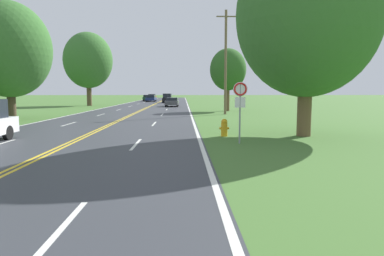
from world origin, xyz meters
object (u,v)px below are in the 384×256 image
(fire_hydrant, at_px, (224,127))
(car_dark_blue_sedan_mid_far, at_px, (151,98))
(tree_left_verge, at_px, (88,60))
(car_black_suv_mid_near, at_px, (167,98))
(tree_behind_sign, at_px, (8,50))
(tree_far_back, at_px, (308,15))
(tree_right_cluster, at_px, (228,70))
(traffic_sign, at_px, (240,97))
(car_dark_green_hatchback_receding, at_px, (148,98))
(car_dark_grey_sedan_approaching, at_px, (172,102))
(car_red_hatchback_distant, at_px, (152,97))

(fire_hydrant, xyz_separation_m, car_dark_blue_sedan_mid_far, (-8.82, 56.54, 0.31))
(tree_left_verge, height_order, car_black_suv_mid_near, tree_left_verge)
(tree_behind_sign, bearing_deg, tree_left_verge, 91.22)
(tree_far_back, bearing_deg, tree_behind_sign, 150.66)
(tree_right_cluster, height_order, car_black_suv_mid_near, tree_right_cluster)
(fire_hydrant, relative_size, traffic_sign, 0.33)
(tree_far_back, xyz_separation_m, car_dark_blue_sedan_mid_far, (-12.78, 56.51, -5.09))
(tree_far_back, xyz_separation_m, car_black_suv_mid_near, (-8.93, 48.75, -4.91))
(tree_far_back, bearing_deg, fire_hydrant, -179.57)
(fire_hydrant, bearing_deg, traffic_sign, -80.89)
(tree_far_back, bearing_deg, car_dark_blue_sedan_mid_far, 102.74)
(tree_behind_sign, distance_m, car_dark_green_hatchback_receding, 51.25)
(traffic_sign, distance_m, tree_behind_sign, 21.31)
(fire_hydrant, height_order, tree_right_cluster, tree_right_cluster)
(fire_hydrant, height_order, traffic_sign, traffic_sign)
(tree_behind_sign, bearing_deg, traffic_sign, -39.82)
(tree_behind_sign, xyz_separation_m, car_dark_grey_sedan_approaching, (12.14, 21.80, -4.78))
(tree_left_verge, height_order, tree_far_back, tree_left_verge)
(traffic_sign, relative_size, car_dark_blue_sedan_mid_far, 0.55)
(fire_hydrant, relative_size, tree_behind_sign, 0.09)
(car_dark_blue_sedan_mid_far, height_order, car_dark_green_hatchback_receding, car_dark_blue_sedan_mid_far)
(tree_left_verge, xyz_separation_m, car_dark_blue_sedan_mid_far, (7.48, 20.59, -6.07))
(traffic_sign, distance_m, tree_right_cluster, 24.05)
(tree_far_back, height_order, car_black_suv_mid_near, tree_far_back)
(car_dark_grey_sedan_approaching, bearing_deg, tree_far_back, 14.13)
(tree_behind_sign, bearing_deg, fire_hydrant, -35.19)
(tree_right_cluster, height_order, tree_far_back, tree_far_back)
(car_dark_blue_sedan_mid_far, bearing_deg, fire_hydrant, -169.62)
(car_black_suv_mid_near, bearing_deg, car_dark_blue_sedan_mid_far, -151.46)
(car_dark_grey_sedan_approaching, xyz_separation_m, car_dark_blue_sedan_mid_far, (-5.19, 23.62, 0.07))
(tree_left_verge, xyz_separation_m, tree_right_cluster, (19.26, -14.52, -2.24))
(fire_hydrant, bearing_deg, car_dark_grey_sedan_approaching, 96.28)
(traffic_sign, bearing_deg, car_black_suv_mid_near, 95.97)
(tree_right_cluster, distance_m, tree_far_back, 21.46)
(traffic_sign, height_order, tree_right_cluster, tree_right_cluster)
(tree_far_back, distance_m, car_dark_blue_sedan_mid_far, 58.16)
(car_red_hatchback_distant, bearing_deg, car_black_suv_mid_near, -165.92)
(car_dark_grey_sedan_approaching, height_order, car_dark_blue_sedan_mid_far, car_dark_blue_sedan_mid_far)
(car_dark_blue_sedan_mid_far, distance_m, car_red_hatchback_distant, 12.93)
(tree_right_cluster, bearing_deg, car_black_suv_mid_near, 106.18)
(tree_behind_sign, bearing_deg, car_red_hatchback_distant, 84.12)
(tree_far_back, bearing_deg, car_dark_green_hatchback_receding, 102.82)
(tree_behind_sign, height_order, car_dark_grey_sedan_approaching, tree_behind_sign)
(car_dark_blue_sedan_mid_far, bearing_deg, tree_right_cluster, -159.93)
(tree_far_back, xyz_separation_m, car_dark_green_hatchback_receding, (-14.07, 61.81, -5.08))
(fire_hydrant, relative_size, car_dark_blue_sedan_mid_far, 0.18)
(car_dark_grey_sedan_approaching, bearing_deg, tree_left_verge, -102.31)
(car_dark_grey_sedan_approaching, relative_size, car_dark_blue_sedan_mid_far, 0.90)
(traffic_sign, height_order, car_dark_green_hatchback_receding, traffic_sign)
(car_dark_green_hatchback_receding, bearing_deg, tree_left_verge, 168.95)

